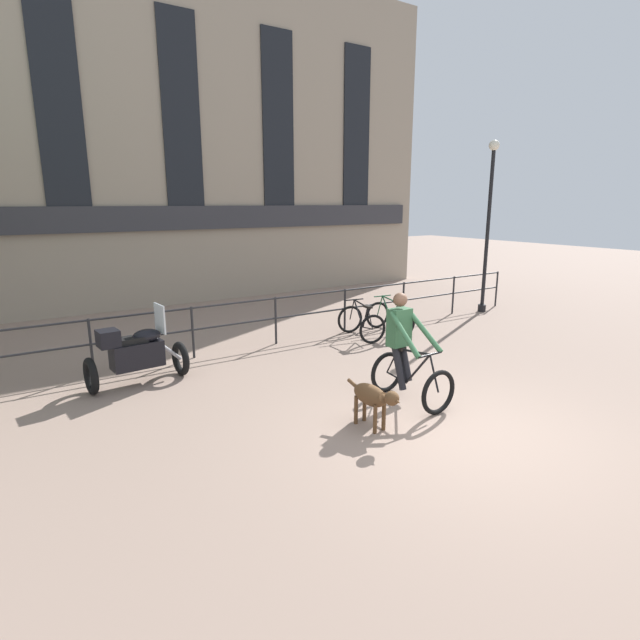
{
  "coord_description": "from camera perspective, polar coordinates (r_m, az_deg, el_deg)",
  "views": [
    {
      "loc": [
        -5.03,
        -4.23,
        3.06
      ],
      "look_at": [
        -0.37,
        2.86,
        1.05
      ],
      "focal_mm": 28.0,
      "sensor_mm": 36.0,
      "label": 1
    }
  ],
  "objects": [
    {
      "name": "ground_plane",
      "position": [
        7.25,
        15.39,
        -12.16
      ],
      "size": [
        60.0,
        60.0,
        0.0
      ],
      "primitive_type": "plane",
      "color": "gray"
    },
    {
      "name": "street_lamp",
      "position": [
        14.75,
        18.71,
        10.91
      ],
      "size": [
        0.28,
        0.28,
        4.67
      ],
      "color": "black",
      "rests_on": "ground_plane"
    },
    {
      "name": "parked_bicycle_near_lamp",
      "position": [
        11.47,
        4.7,
        -0.33
      ],
      "size": [
        0.82,
        1.19,
        0.86
      ],
      "rotation": [
        0.0,
        0.0,
        2.99
      ],
      "color": "black",
      "rests_on": "ground_plane"
    },
    {
      "name": "parked_motorcycle",
      "position": [
        9.04,
        -20.28,
        -3.56
      ],
      "size": [
        1.69,
        0.75,
        1.35
      ],
      "rotation": [
        0.0,
        0.0,
        1.65
      ],
      "color": "black",
      "rests_on": "ground_plane"
    },
    {
      "name": "cyclist_with_bike",
      "position": [
        7.89,
        9.8,
        -3.8
      ],
      "size": [
        0.72,
        1.19,
        1.7
      ],
      "rotation": [
        0.0,
        0.0,
        0.04
      ],
      "color": "black",
      "rests_on": "ground_plane"
    },
    {
      "name": "canal_railing",
      "position": [
        10.94,
        -5.1,
        0.87
      ],
      "size": [
        15.05,
        0.05,
        1.05
      ],
      "color": "#232326",
      "rests_on": "ground_plane"
    },
    {
      "name": "dog",
      "position": [
        6.93,
        6.13,
        -8.74
      ],
      "size": [
        0.3,
        1.02,
        0.65
      ],
      "rotation": [
        0.0,
        0.0,
        0.08
      ],
      "color": "brown",
      "rests_on": "ground_plane"
    },
    {
      "name": "building_facade",
      "position": [
        16.14,
        -15.84,
        19.63
      ],
      "size": [
        18.0,
        0.72,
        9.97
      ],
      "color": "gray",
      "rests_on": "ground_plane"
    },
    {
      "name": "parked_bicycle_mid_left",
      "position": [
        12.02,
        8.02,
        0.21
      ],
      "size": [
        0.76,
        1.17,
        0.86
      ],
      "rotation": [
        0.0,
        0.0,
        3.05
      ],
      "color": "black",
      "rests_on": "ground_plane"
    }
  ]
}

